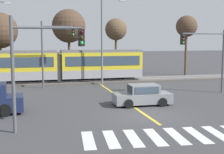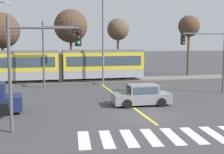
% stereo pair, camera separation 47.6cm
% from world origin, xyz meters
% --- Properties ---
extents(ground_plane, '(200.00, 200.00, 0.00)m').
position_xyz_m(ground_plane, '(0.00, 0.00, 0.00)').
color(ground_plane, '#3D3D3F').
extents(track_bed, '(120.00, 4.00, 0.18)m').
position_xyz_m(track_bed, '(0.00, 16.32, 0.09)').
color(track_bed, '#56514C').
rests_on(track_bed, ground).
extents(rail_near, '(120.00, 0.08, 0.10)m').
position_xyz_m(rail_near, '(0.00, 15.60, 0.23)').
color(rail_near, '#939399').
rests_on(rail_near, track_bed).
extents(rail_far, '(120.00, 0.08, 0.10)m').
position_xyz_m(rail_far, '(0.00, 17.04, 0.23)').
color(rail_far, '#939399').
rests_on(rail_far, track_bed).
extents(light_rail_tram, '(18.50, 2.64, 3.43)m').
position_xyz_m(light_rail_tram, '(-4.21, 16.31, 2.05)').
color(light_rail_tram, '#9E9EA3').
rests_on(light_rail_tram, track_bed).
extents(crosswalk_stripe_0, '(0.82, 2.84, 0.01)m').
position_xyz_m(crosswalk_stripe_0, '(-4.38, -3.88, 0.00)').
color(crosswalk_stripe_0, silver).
rests_on(crosswalk_stripe_0, ground).
extents(crosswalk_stripe_1, '(0.82, 2.84, 0.01)m').
position_xyz_m(crosswalk_stripe_1, '(-3.29, -3.98, 0.00)').
color(crosswalk_stripe_1, silver).
rests_on(crosswalk_stripe_1, ground).
extents(crosswalk_stripe_2, '(0.82, 2.84, 0.01)m').
position_xyz_m(crosswalk_stripe_2, '(-2.19, -4.09, 0.00)').
color(crosswalk_stripe_2, silver).
rests_on(crosswalk_stripe_2, ground).
extents(crosswalk_stripe_3, '(0.82, 2.84, 0.01)m').
position_xyz_m(crosswalk_stripe_3, '(-1.10, -4.19, 0.00)').
color(crosswalk_stripe_3, silver).
rests_on(crosswalk_stripe_3, ground).
extents(crosswalk_stripe_4, '(0.82, 2.84, 0.01)m').
position_xyz_m(crosswalk_stripe_4, '(0.00, -4.29, 0.00)').
color(crosswalk_stripe_4, silver).
rests_on(crosswalk_stripe_4, ground).
extents(crosswalk_stripe_5, '(0.82, 2.84, 0.01)m').
position_xyz_m(crosswalk_stripe_5, '(1.10, -4.40, 0.00)').
color(crosswalk_stripe_5, silver).
rests_on(crosswalk_stripe_5, ground).
extents(crosswalk_stripe_6, '(0.82, 2.84, 0.01)m').
position_xyz_m(crosswalk_stripe_6, '(2.19, -4.50, 0.00)').
color(crosswalk_stripe_6, silver).
rests_on(crosswalk_stripe_6, ground).
extents(lane_centre_line, '(0.20, 16.61, 0.01)m').
position_xyz_m(lane_centre_line, '(0.00, 6.01, 0.00)').
color(lane_centre_line, gold).
rests_on(lane_centre_line, ground).
extents(sedan_crossing, '(4.25, 2.01, 1.52)m').
position_xyz_m(sedan_crossing, '(0.82, 3.08, 0.70)').
color(sedan_crossing, gray).
rests_on(sedan_crossing, ground).
extents(traffic_light_far_left, '(3.25, 0.38, 6.53)m').
position_xyz_m(traffic_light_far_left, '(-5.00, 12.88, 4.23)').
color(traffic_light_far_left, '#515459').
rests_on(traffic_light_far_left, ground).
extents(traffic_light_near_left, '(3.75, 0.38, 5.97)m').
position_xyz_m(traffic_light_near_left, '(-6.59, -1.80, 3.88)').
color(traffic_light_near_left, '#515459').
rests_on(traffic_light_near_left, ground).
extents(traffic_light_mid_right, '(4.25, 0.38, 5.60)m').
position_xyz_m(traffic_light_mid_right, '(8.08, 6.42, 3.80)').
color(traffic_light_mid_right, '#515459').
rests_on(traffic_light_mid_right, ground).
extents(street_lamp_centre, '(2.52, 0.28, 9.11)m').
position_xyz_m(street_lamp_centre, '(0.32, 13.69, 5.18)').
color(street_lamp_centre, slate).
rests_on(street_lamp_centre, ground).
extents(bare_tree_west, '(4.23, 4.23, 8.55)m').
position_xyz_m(bare_tree_west, '(-2.47, 21.65, 6.41)').
color(bare_tree_west, brown).
rests_on(bare_tree_west, ground).
extents(bare_tree_east, '(2.88, 2.88, 7.53)m').
position_xyz_m(bare_tree_east, '(3.79, 22.06, 6.01)').
color(bare_tree_east, brown).
rests_on(bare_tree_east, ground).
extents(bare_tree_far_east, '(2.82, 2.82, 7.90)m').
position_xyz_m(bare_tree_far_east, '(12.86, 19.87, 6.39)').
color(bare_tree_far_east, brown).
rests_on(bare_tree_far_east, ground).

